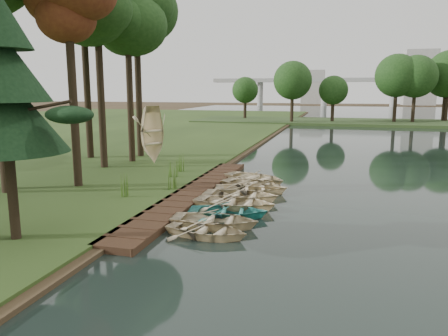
% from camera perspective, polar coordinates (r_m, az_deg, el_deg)
% --- Properties ---
extents(ground, '(300.00, 300.00, 0.00)m').
position_cam_1_polar(ground, '(20.93, 0.08, -4.02)').
color(ground, '#3D2F1D').
extents(boardwalk, '(1.60, 16.00, 0.30)m').
position_cam_1_polar(boardwalk, '(21.34, -4.08, -3.35)').
color(boardwalk, '#352114').
rests_on(boardwalk, ground).
extents(peninsula, '(50.00, 14.00, 0.45)m').
position_cam_1_polar(peninsula, '(69.84, 17.26, 5.72)').
color(peninsula, '#2D431D').
rests_on(peninsula, ground).
extents(far_trees, '(45.60, 5.60, 8.80)m').
position_cam_1_polar(far_trees, '(69.62, 14.74, 10.95)').
color(far_trees, black).
rests_on(far_trees, peninsula).
extents(bridge, '(95.90, 4.00, 8.60)m').
position_cam_1_polar(bridge, '(139.80, 18.13, 10.52)').
color(bridge, '#A5A5A0').
rests_on(bridge, ground).
extents(building_a, '(10.00, 8.00, 18.00)m').
position_cam_1_polar(building_a, '(161.57, 24.18, 10.71)').
color(building_a, '#A5A5A0').
rests_on(building_a, ground).
extents(building_b, '(8.00, 8.00, 12.00)m').
position_cam_1_polar(building_b, '(164.93, 11.55, 10.32)').
color(building_b, '#A5A5A0').
rests_on(building_b, ground).
extents(rowboat_0, '(3.30, 2.60, 0.62)m').
position_cam_1_polar(rowboat_0, '(15.45, -2.23, -7.84)').
color(rowboat_0, beige).
rests_on(rowboat_0, water).
extents(rowboat_1, '(3.41, 2.49, 0.69)m').
position_cam_1_polar(rowboat_1, '(16.43, -1.22, -6.59)').
color(rowboat_1, beige).
rests_on(rowboat_1, water).
extents(rowboat_2, '(3.50, 2.73, 0.66)m').
position_cam_1_polar(rowboat_2, '(17.63, 0.58, -5.46)').
color(rowboat_2, teal).
rests_on(rowboat_2, water).
extents(rowboat_3, '(3.78, 2.85, 0.74)m').
position_cam_1_polar(rowboat_3, '(18.86, 1.41, -4.30)').
color(rowboat_3, beige).
rests_on(rowboat_3, water).
extents(rowboat_4, '(3.54, 2.56, 0.72)m').
position_cam_1_polar(rowboat_4, '(20.19, 2.22, -3.35)').
color(rowboat_4, beige).
rests_on(rowboat_4, water).
extents(rowboat_5, '(4.03, 3.24, 0.74)m').
position_cam_1_polar(rowboat_5, '(21.50, 3.58, -2.50)').
color(rowboat_5, beige).
rests_on(rowboat_5, water).
extents(rowboat_6, '(4.19, 3.60, 0.73)m').
position_cam_1_polar(rowboat_6, '(22.46, 3.84, -1.96)').
color(rowboat_6, beige).
rests_on(rowboat_6, water).
extents(rowboat_7, '(4.41, 3.89, 0.76)m').
position_cam_1_polar(rowboat_7, '(24.09, 4.05, -1.10)').
color(rowboat_7, beige).
rests_on(rowboat_7, water).
extents(stored_rowboat, '(4.63, 4.14, 0.79)m').
position_cam_1_polar(stored_rowboat, '(29.42, -9.26, 1.38)').
color(stored_rowboat, beige).
rests_on(stored_rowboat, bank).
extents(tree_2, '(3.42, 3.42, 10.16)m').
position_cam_1_polar(tree_2, '(23.36, -19.71, 18.70)').
color(tree_2, black).
rests_on(tree_2, bank).
extents(tree_3, '(5.38, 5.38, 12.22)m').
position_cam_1_polar(tree_3, '(28.74, -16.32, 19.88)').
color(tree_3, black).
rests_on(tree_3, bank).
extents(tree_4, '(4.60, 4.60, 11.07)m').
position_cam_1_polar(tree_4, '(30.55, -12.52, 17.86)').
color(tree_4, black).
rests_on(tree_4, bank).
extents(tree_6, '(5.19, 5.19, 13.07)m').
position_cam_1_polar(tree_6, '(33.21, -11.47, 20.28)').
color(tree_6, black).
rests_on(tree_6, bank).
extents(pine_tree, '(3.80, 3.80, 7.96)m').
position_cam_1_polar(pine_tree, '(15.41, -26.90, 9.35)').
color(pine_tree, black).
rests_on(pine_tree, bank).
extents(reeds_0, '(0.60, 0.60, 1.11)m').
position_cam_1_polar(reeds_0, '(20.52, -13.03, -2.12)').
color(reeds_0, '#3F661E').
rests_on(reeds_0, bank).
extents(reeds_1, '(0.60, 0.60, 0.87)m').
position_cam_1_polar(reeds_1, '(21.68, -6.79, -1.60)').
color(reeds_1, '#3F661E').
rests_on(reeds_1, bank).
extents(reeds_2, '(0.60, 0.60, 0.89)m').
position_cam_1_polar(reeds_2, '(24.70, -6.77, -0.12)').
color(reeds_2, '#3F661E').
rests_on(reeds_2, bank).
extents(reeds_3, '(0.60, 0.60, 1.03)m').
position_cam_1_polar(reeds_3, '(26.32, -5.74, 0.69)').
color(reeds_3, '#3F661E').
rests_on(reeds_3, bank).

